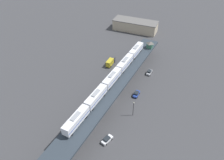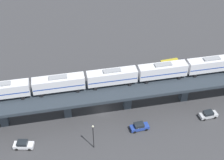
% 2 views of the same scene
% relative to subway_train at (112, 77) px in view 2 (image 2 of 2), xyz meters
% --- Properties ---
extents(ground_plane, '(400.00, 400.00, 0.00)m').
position_rel_subway_train_xyz_m(ground_plane, '(1.24, -2.94, -9.29)').
color(ground_plane, '#38383A').
extents(elevated_viaduct, '(13.51, 92.33, 6.75)m').
position_rel_subway_train_xyz_m(elevated_viaduct, '(1.23, -3.09, -3.47)').
color(elevated_viaduct, '#283039').
rests_on(elevated_viaduct, ground).
extents(subway_train, '(6.30, 62.46, 4.45)m').
position_rel_subway_train_xyz_m(subway_train, '(0.00, 0.00, 0.00)').
color(subway_train, silver).
rests_on(subway_train, elevated_viaduct).
extents(street_car_blue, '(1.98, 4.41, 1.89)m').
position_rel_subway_train_xyz_m(street_car_blue, '(9.64, 4.09, -8.35)').
color(street_car_blue, '#233D93').
rests_on(street_car_blue, ground).
extents(street_car_silver, '(1.97, 4.41, 1.89)m').
position_rel_subway_train_xyz_m(street_car_silver, '(10.10, 21.65, -8.35)').
color(street_car_silver, '#B7BABF').
rests_on(street_car_silver, ground).
extents(street_car_white, '(2.94, 4.72, 1.89)m').
position_rel_subway_train_xyz_m(street_car_white, '(8.30, -22.36, -8.35)').
color(street_car_white, silver).
rests_on(street_car_white, ground).
extents(delivery_truck, '(2.48, 7.24, 3.20)m').
position_rel_subway_train_xyz_m(delivery_truck, '(-10.38, 20.96, -7.53)').
color(delivery_truck, '#333338').
rests_on(delivery_truck, ground).
extents(street_lamp, '(0.44, 0.44, 6.94)m').
position_rel_subway_train_xyz_m(street_lamp, '(12.21, -7.33, -5.18)').
color(street_lamp, black).
rests_on(street_lamp, ground).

